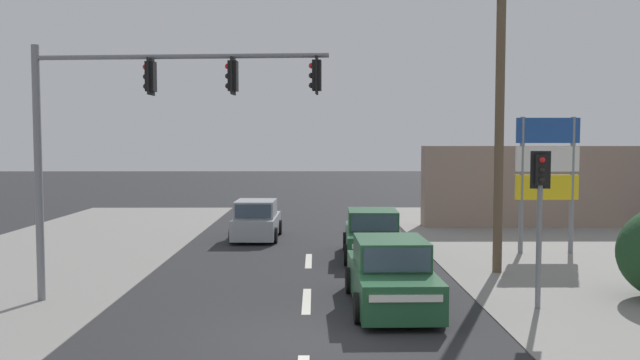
# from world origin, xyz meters

# --- Properties ---
(ground_plane) EXTENTS (140.00, 140.00, 0.00)m
(ground_plane) POSITION_xyz_m (0.00, 0.00, 0.00)
(ground_plane) COLOR #28282B
(lane_dash_mid) EXTENTS (0.20, 2.40, 0.01)m
(lane_dash_mid) POSITION_xyz_m (0.00, 3.00, 0.00)
(lane_dash_mid) COLOR silver
(lane_dash_mid) RESTS_ON ground
(lane_dash_far) EXTENTS (0.20, 2.40, 0.01)m
(lane_dash_far) POSITION_xyz_m (0.00, 8.00, 0.00)
(lane_dash_far) COLOR silver
(lane_dash_far) RESTS_ON ground
(utility_pole_midground_right) EXTENTS (1.80, 0.26, 8.92)m
(utility_pole_midground_right) POSITION_xyz_m (5.44, 6.12, 4.70)
(utility_pole_midground_right) COLOR brown
(utility_pole_midground_right) RESTS_ON ground
(traffic_signal_mast) EXTENTS (6.87, 0.81, 6.00)m
(traffic_signal_mast) POSITION_xyz_m (-3.89, 2.86, 4.35)
(traffic_signal_mast) COLOR slate
(traffic_signal_mast) RESTS_ON ground
(pedestal_signal_right_kerb) EXTENTS (0.44, 0.29, 3.56)m
(pedestal_signal_right_kerb) POSITION_xyz_m (5.22, 2.24, 2.42)
(pedestal_signal_right_kerb) COLOR slate
(pedestal_signal_right_kerb) RESTS_ON ground
(shopping_plaza_sign) EXTENTS (2.10, 0.16, 4.60)m
(shopping_plaza_sign) POSITION_xyz_m (7.98, 9.21, 2.98)
(shopping_plaza_sign) COLOR slate
(shopping_plaza_sign) RESTS_ON ground
(shopfront_wall_far) EXTENTS (12.00, 1.00, 3.60)m
(shopfront_wall_far) POSITION_xyz_m (11.00, 16.00, 1.80)
(shopfront_wall_far) COLOR gray
(shopfront_wall_far) RESTS_ON ground
(sedan_crossing_left) EXTENTS (1.94, 4.27, 1.56)m
(sedan_crossing_left) POSITION_xyz_m (1.93, 2.49, 0.70)
(sedan_crossing_left) COLOR #235633
(sedan_crossing_left) RESTS_ON ground
(hatchback_kerbside_parked) EXTENTS (1.84, 3.67, 1.53)m
(hatchback_kerbside_parked) POSITION_xyz_m (-2.07, 12.54, 0.70)
(hatchback_kerbside_parked) COLOR #A3A8AD
(hatchback_kerbside_parked) RESTS_ON ground
(sedan_receding_far) EXTENTS (2.00, 4.29, 1.56)m
(sedan_receding_far) POSITION_xyz_m (2.08, 8.56, 0.70)
(sedan_receding_far) COLOR #235633
(sedan_receding_far) RESTS_ON ground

